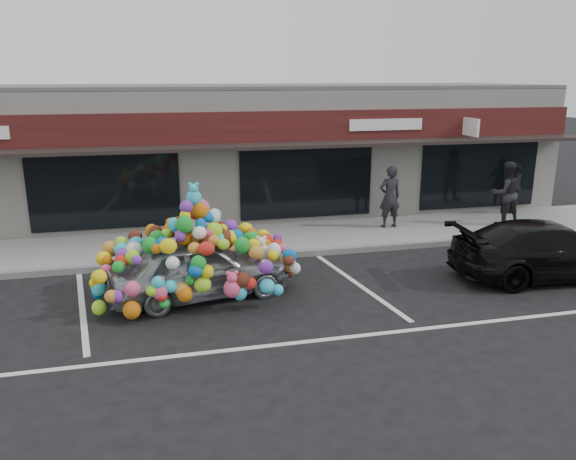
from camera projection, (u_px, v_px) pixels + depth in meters
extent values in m
plane|color=black|center=(238.00, 299.00, 12.04)|extent=(90.00, 90.00, 0.00)
cube|color=white|center=(200.00, 151.00, 19.45)|extent=(24.00, 6.00, 4.20)
cube|color=#59595B|center=(198.00, 87.00, 18.88)|extent=(24.00, 6.00, 0.12)
cube|color=#38120F|center=(208.00, 128.00, 16.28)|extent=(24.00, 0.18, 0.90)
cube|color=black|center=(210.00, 147.00, 15.93)|extent=(24.00, 1.20, 0.10)
cube|color=white|center=(470.00, 127.00, 17.70)|extent=(0.08, 0.95, 0.55)
cube|color=white|center=(386.00, 125.00, 17.40)|extent=(2.40, 0.04, 0.35)
cube|color=black|center=(105.00, 190.00, 16.11)|extent=(4.20, 0.12, 2.30)
cube|color=black|center=(307.00, 181.00, 17.45)|extent=(4.20, 0.12, 2.30)
cube|color=black|center=(479.00, 173.00, 18.80)|extent=(4.20, 0.12, 2.30)
cube|color=gray|center=(217.00, 243.00, 15.77)|extent=(26.00, 3.00, 0.15)
cube|color=slate|center=(224.00, 259.00, 14.36)|extent=(26.00, 0.18, 0.16)
cube|color=silver|center=(82.00, 309.00, 11.51)|extent=(0.73, 4.37, 0.01)
cube|color=silver|center=(358.00, 284.00, 12.85)|extent=(0.73, 4.37, 0.01)
cube|color=silver|center=(561.00, 266.00, 14.06)|extent=(0.73, 4.37, 0.01)
cube|color=silver|center=(364.00, 335.00, 10.33)|extent=(14.00, 0.12, 0.01)
imported|color=#A0A5AA|center=(199.00, 268.00, 11.99)|extent=(2.27, 4.09, 1.32)
ellipsoid|color=#F33A0F|center=(196.00, 215.00, 11.69)|extent=(1.46, 1.82, 0.99)
sphere|color=#EDFF11|center=(262.00, 251.00, 12.07)|extent=(0.34, 0.34, 0.34)
sphere|color=blue|center=(232.00, 284.00, 11.35)|extent=(0.36, 0.36, 0.36)
sphere|color=green|center=(160.00, 261.00, 12.62)|extent=(0.30, 0.30, 0.30)
sphere|color=pink|center=(196.00, 194.00, 11.57)|extent=(0.32, 0.32, 0.32)
sphere|color=orange|center=(142.00, 256.00, 11.74)|extent=(0.30, 0.30, 0.30)
imported|color=black|center=(549.00, 250.00, 13.16)|extent=(2.17, 4.72, 1.34)
imported|color=black|center=(390.00, 197.00, 16.91)|extent=(0.71, 0.48, 1.88)
imported|color=black|center=(506.00, 193.00, 17.26)|extent=(0.98, 0.77, 1.95)
imported|color=black|center=(515.00, 187.00, 18.71)|extent=(1.09, 0.88, 1.74)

